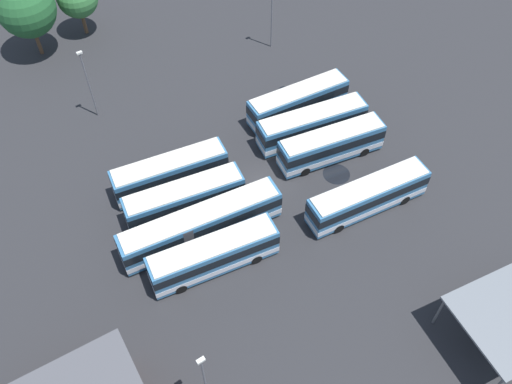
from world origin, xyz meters
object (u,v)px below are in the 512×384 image
object	(u,v)px
bus_row1_slot0	(368,196)
bus_row1_slot3	(312,124)
lamp_post_mid_lot	(205,381)
lamp_post_near_entrance	(272,9)
bus_row0_slot2	(185,199)
bus_row1_slot2	(331,145)
lamp_post_by_building	(88,82)
bus_row1_slot4	(298,102)
bus_row0_slot1	(201,225)
bus_row0_slot0	(214,255)
tree_northwest	(26,8)
bus_row0_slot3	(170,173)

from	to	relation	value
bus_row1_slot0	bus_row1_slot3	xyz separation A→B (m)	(1.62, 10.22, -0.00)
bus_row1_slot3	lamp_post_mid_lot	distance (m)	28.77
lamp_post_near_entrance	bus_row0_slot2	bearing A→B (deg)	-142.89
bus_row1_slot2	lamp_post_by_building	distance (m)	25.33
bus_row1_slot4	lamp_post_near_entrance	world-z (taller)	lamp_post_near_entrance
bus_row0_slot1	bus_row1_slot3	world-z (taller)	same
lamp_post_by_building	bus_row1_slot4	bearing A→B (deg)	-34.37
bus_row0_slot0	bus_row1_slot0	distance (m)	15.07
bus_row1_slot2	lamp_post_near_entrance	distance (m)	19.41
bus_row1_slot3	bus_row1_slot4	xyz separation A→B (m)	(0.90, 3.52, -0.00)
bus_row1_slot3	lamp_post_by_building	world-z (taller)	lamp_post_by_building
bus_row0_slot2	bus_row1_slot3	xyz separation A→B (m)	(15.47, 1.03, 0.00)
bus_row0_slot0	bus_row1_slot4	bearing A→B (deg)	32.63
bus_row1_slot0	tree_northwest	world-z (taller)	tree_northwest
lamp_post_by_building	lamp_post_near_entrance	bearing A→B (deg)	-1.86
bus_row0_slot1	lamp_post_mid_lot	bearing A→B (deg)	-119.15
bus_row1_slot4	tree_northwest	xyz separation A→B (m)	(-18.73, 25.94, 4.27)
bus_row1_slot2	tree_northwest	world-z (taller)	tree_northwest
bus_row0_slot1	tree_northwest	distance (m)	34.10
bus_row1_slot2	bus_row1_slot4	xyz separation A→B (m)	(1.11, 6.83, 0.00)
bus_row0_slot3	bus_row1_slot4	size ratio (longest dim) A/B	0.99
bus_row0_slot0	lamp_post_near_entrance	xyz separation A→B (m)	(22.05, 22.50, 3.37)
bus_row1_slot2	lamp_post_mid_lot	xyz separation A→B (m)	(-22.70, -13.87, 2.66)
bus_row0_slot3	bus_row1_slot4	world-z (taller)	same
bus_row1_slot0	lamp_post_near_entrance	bearing A→B (deg)	74.00
bus_row0_slot2	bus_row1_slot3	world-z (taller)	same
lamp_post_mid_lot	tree_northwest	xyz separation A→B (m)	(5.09, 46.64, 1.61)
bus_row0_slot0	lamp_post_mid_lot	distance (m)	11.86
bus_row0_slot0	bus_row1_slot2	distance (m)	16.80
bus_row1_slot3	tree_northwest	world-z (taller)	tree_northwest
lamp_post_by_building	bus_row0_slot1	bearing A→B (deg)	-86.91
bus_row0_slot1	bus_row1_slot0	bearing A→B (deg)	-22.72
lamp_post_mid_lot	bus_row0_slot0	bearing A→B (deg)	56.04
lamp_post_by_building	lamp_post_mid_lot	world-z (taller)	lamp_post_by_building
bus_row0_slot1	lamp_post_near_entrance	size ratio (longest dim) A/B	1.56
bus_row0_slot3	bus_row1_slot4	xyz separation A→B (m)	(15.90, 1.03, 0.00)
bus_row1_slot3	lamp_post_mid_lot	size ratio (longest dim) A/B	1.44
bus_row0_slot3	lamp_post_mid_lot	distance (m)	21.37
bus_row1_slot4	lamp_post_near_entrance	xyz separation A→B (m)	(4.69, 11.38, 3.37)
bus_row0_slot0	lamp_post_near_entrance	size ratio (longest dim) A/B	1.20
bus_row0_slot3	bus_row0_slot2	bearing A→B (deg)	-97.53
lamp_post_by_building	bus_row1_slot3	bearing A→B (deg)	-42.91
bus_row0_slot2	bus_row0_slot3	xyz separation A→B (m)	(0.46, 3.52, -0.00)
bus_row0_slot1	bus_row0_slot3	world-z (taller)	same
bus_row0_slot1	lamp_post_near_entrance	xyz separation A→B (m)	(21.32, 19.21, 3.37)
lamp_post_by_building	lamp_post_near_entrance	world-z (taller)	lamp_post_near_entrance
bus_row0_slot0	bus_row1_slot3	distance (m)	18.13
bus_row0_slot3	bus_row1_slot2	xyz separation A→B (m)	(14.79, -5.80, -0.00)
bus_row0_slot1	bus_row0_slot2	world-z (taller)	same
bus_row0_slot3	bus_row0_slot0	bearing A→B (deg)	-98.21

